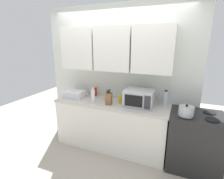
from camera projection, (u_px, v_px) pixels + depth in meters
ground_plane at (94, 170)px, 2.67m from camera, size 8.00×8.00×0.00m
wall_back_with_cabinets at (116, 63)px, 3.08m from camera, size 2.92×0.38×2.60m
counter_run at (111, 124)px, 3.17m from camera, size 2.05×0.63×0.90m
stove_range at (194, 141)px, 2.64m from camera, size 0.76×0.64×0.91m
kettle at (186, 111)px, 2.44m from camera, size 0.21×0.21×0.18m
microwave at (139, 98)px, 2.83m from camera, size 0.48×0.37×0.28m
dish_rack at (75, 94)px, 3.32m from camera, size 0.38×0.30×0.12m
knife_block at (109, 99)px, 2.91m from camera, size 0.11×0.13×0.28m
bottle_white_jar at (93, 96)px, 2.98m from camera, size 0.07×0.07×0.27m
bottle_red_sauce at (96, 91)px, 3.37m from camera, size 0.05×0.05×0.20m
bottle_yellow_mustard at (120, 99)px, 2.99m from camera, size 0.07×0.07×0.15m
bottle_clear_tall at (165, 98)px, 2.86m from camera, size 0.06×0.06×0.26m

